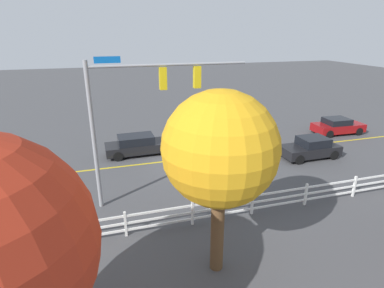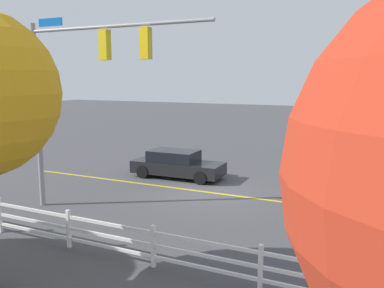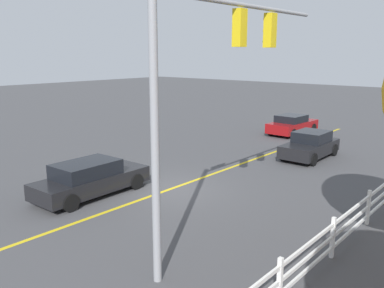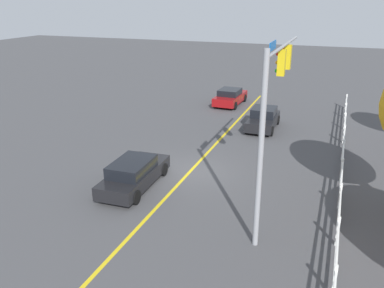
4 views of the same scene
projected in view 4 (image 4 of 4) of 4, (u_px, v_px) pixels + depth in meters
ground_plane at (190, 172)px, 20.69m from camera, size 120.00×120.00×0.00m
lane_center_stripe at (214, 146)px, 24.21m from camera, size 28.00×0.16×0.01m
signal_assembly at (274, 97)px, 14.78m from camera, size 7.37×0.38×7.07m
car_0 at (134, 174)px, 18.84m from camera, size 4.65×1.94×1.37m
car_1 at (263, 119)px, 27.25m from camera, size 3.96×1.84×1.41m
car_2 at (230, 97)px, 33.29m from camera, size 4.17×1.99×1.33m
white_rail_fence at (342, 159)px, 20.75m from camera, size 26.10×0.10×1.15m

